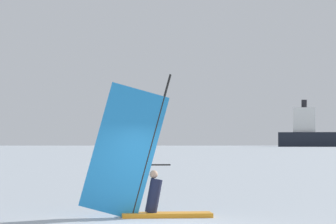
# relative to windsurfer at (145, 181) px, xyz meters

# --- Properties ---
(windsurfer) EXTENTS (3.20, 2.26, 3.92)m
(windsurfer) POSITION_rel_windsurfer_xyz_m (0.00, 0.00, 0.00)
(windsurfer) COLOR orange
(windsurfer) RESTS_ON ground_plane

